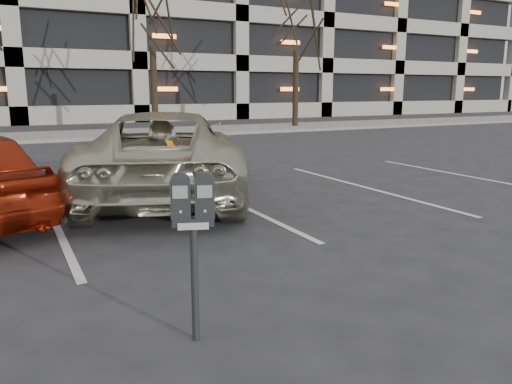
# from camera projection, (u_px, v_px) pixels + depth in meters

# --- Properties ---
(ground) EXTENTS (140.00, 140.00, 0.00)m
(ground) POSITION_uv_depth(u_px,v_px,m) (206.00, 254.00, 5.71)
(ground) COLOR #28282B
(ground) RESTS_ON ground
(sidewalk) EXTENTS (80.00, 4.00, 0.12)m
(sidewalk) POSITION_uv_depth(u_px,v_px,m) (57.00, 136.00, 19.65)
(sidewalk) COLOR gray
(sidewalk) RESTS_ON ground
(stall_lines) EXTENTS (16.90, 5.20, 0.00)m
(stall_lines) POSITION_uv_depth(u_px,v_px,m) (55.00, 222.00, 7.09)
(stall_lines) COLOR silver
(stall_lines) RESTS_ON ground
(tree_d) EXTENTS (3.60, 3.60, 8.18)m
(tree_d) POSITION_uv_depth(u_px,v_px,m) (297.00, 2.00, 23.39)
(tree_d) COLOR black
(tree_d) RESTS_ON ground
(parking_meter) EXTENTS (0.34, 0.22, 1.25)m
(parking_meter) POSITION_uv_depth(u_px,v_px,m) (193.00, 216.00, 3.57)
(parking_meter) COLOR black
(parking_meter) RESTS_ON ground
(suv_silver) EXTENTS (4.15, 5.88, 1.50)m
(suv_silver) POSITION_uv_depth(u_px,v_px,m) (165.00, 154.00, 8.69)
(suv_silver) COLOR beige
(suv_silver) RESTS_ON ground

